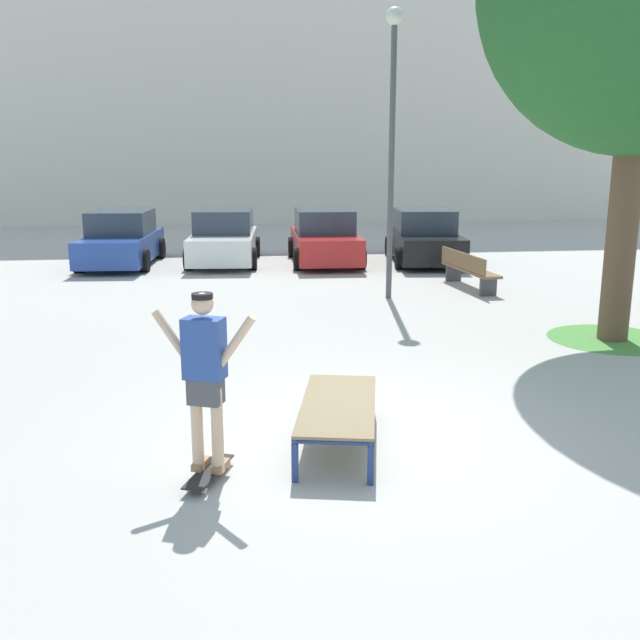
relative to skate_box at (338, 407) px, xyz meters
name	(u,v)px	position (x,y,z in m)	size (l,w,h in m)	color
ground_plane	(357,429)	(0.27, 0.39, -0.41)	(120.00, 120.00, 0.00)	#B7B5AD
building_facade	(229,42)	(-0.82, 27.17, 7.55)	(42.53, 4.00, 15.94)	silver
skate_box	(338,407)	(0.00, 0.00, 0.00)	(1.14, 2.02, 0.46)	navy
skateboard	(209,472)	(-1.33, -0.68, -0.34)	(0.48, 0.82, 0.09)	black
skater	(205,370)	(-1.33, -0.68, 0.66)	(0.96, 0.44, 1.69)	beige
grass_patch_near_right	(612,339)	(5.18, 3.78, -0.41)	(2.08, 2.08, 0.01)	#519342
car_blue	(122,240)	(-4.04, 13.34, 0.28)	(2.14, 4.31, 1.50)	#28479E
car_white	(224,239)	(-1.21, 13.37, 0.28)	(2.16, 4.32, 1.50)	silver
car_red	(325,238)	(1.62, 13.05, 0.28)	(2.02, 4.25, 1.50)	red
car_black	(424,238)	(4.45, 12.80, 0.28)	(2.28, 4.37, 1.50)	black
park_bench	(468,269)	(4.33, 8.61, 0.03)	(0.65, 2.43, 0.83)	brown
light_post	(393,113)	(2.28, 7.71, 3.41)	(0.36, 0.36, 5.83)	#4C4C51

